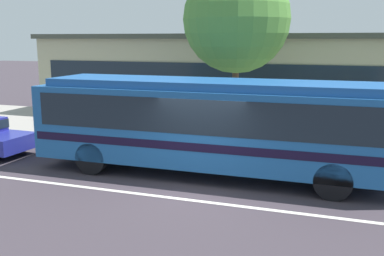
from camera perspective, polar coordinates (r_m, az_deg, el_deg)
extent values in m
plane|color=#3B343C|center=(12.58, 0.71, -7.88)|extent=(120.00, 120.00, 0.00)
cube|color=gray|center=(18.94, 7.32, -1.25)|extent=(60.00, 8.00, 0.12)
cube|color=silver|center=(11.86, -0.53, -9.06)|extent=(56.00, 0.16, 0.01)
cube|color=#1C5597|center=(13.59, 2.19, 0.33)|extent=(10.81, 2.55, 2.25)
cube|color=#1B4F95|center=(13.41, 2.23, 5.56)|extent=(9.95, 2.25, 0.24)
cube|color=#19232D|center=(13.51, 2.20, 2.20)|extent=(10.16, 2.57, 0.99)
cube|color=black|center=(13.67, 2.17, -1.34)|extent=(10.60, 2.57, 0.24)
cylinder|color=black|center=(14.34, 17.65, -3.93)|extent=(1.00, 0.29, 1.00)
cylinder|color=black|center=(12.26, 17.41, -6.46)|extent=(1.00, 0.29, 1.00)
cylinder|color=black|center=(16.06, -8.62, -1.92)|extent=(1.00, 0.29, 1.00)
cylinder|color=black|center=(14.24, -12.59, -3.77)|extent=(1.00, 0.29, 1.00)
cylinder|color=black|center=(17.85, -20.96, -1.82)|extent=(0.65, 0.24, 0.64)
cylinder|color=#382A3E|center=(15.74, 20.79, -2.73)|extent=(0.14, 0.14, 0.81)
cylinder|color=#382A3E|center=(15.71, 21.36, -2.79)|extent=(0.14, 0.14, 0.81)
cylinder|color=#C03A34|center=(15.58, 21.25, -0.34)|extent=(0.40, 0.40, 0.55)
sphere|color=#DC9A86|center=(15.52, 21.35, 1.04)|extent=(0.21, 0.21, 0.21)
cylinder|color=gray|center=(14.97, 18.08, -0.29)|extent=(0.08, 0.08, 2.31)
cube|color=yellow|center=(14.81, 18.30, 3.33)|extent=(0.12, 0.44, 0.56)
cylinder|color=brown|center=(17.49, 5.47, 3.47)|extent=(0.24, 0.24, 3.31)
sphere|color=#508839|center=(17.35, 5.66, 13.55)|extent=(4.02, 4.02, 4.02)
cube|color=#A2A181|center=(24.40, 6.13, 6.31)|extent=(20.59, 6.85, 4.12)
cube|color=#19232D|center=(21.05, 3.98, 6.14)|extent=(18.94, 0.04, 1.48)
cube|color=#40453A|center=(24.31, 6.24, 11.44)|extent=(20.99, 7.25, 0.24)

